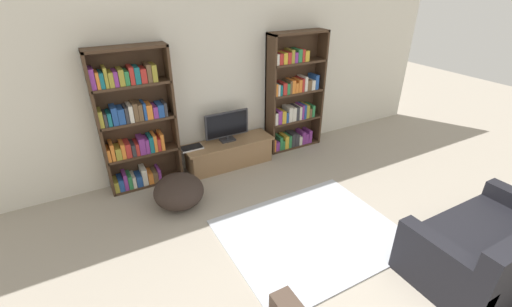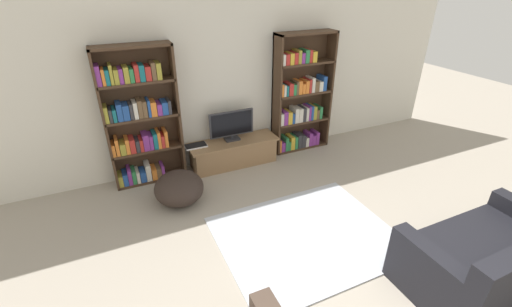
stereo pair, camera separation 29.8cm
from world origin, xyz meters
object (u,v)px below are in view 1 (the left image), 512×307
object	(u,v)px
bookshelf_right	(293,97)
couch_right_sofa	(489,249)
bookshelf_left	(135,123)
tv_stand	(229,153)
television	(227,126)
laptop	(192,148)
beanbag_ottoman	(179,191)

from	to	relation	value
bookshelf_right	couch_right_sofa	xyz separation A→B (m)	(0.11, -3.51, -0.64)
bookshelf_left	tv_stand	distance (m)	1.58
television	bookshelf_left	bearing A→B (deg)	177.15
television	couch_right_sofa	world-z (taller)	television
bookshelf_left	laptop	size ratio (longest dim) A/B	5.88
laptop	television	bearing A→B (deg)	-0.69
tv_stand	television	world-z (taller)	television
laptop	bookshelf_left	bearing A→B (deg)	175.42
bookshelf_right	laptop	distance (m)	1.97
tv_stand	television	xyz separation A→B (m)	(0.00, 0.05, 0.47)
couch_right_sofa	beanbag_ottoman	distance (m)	3.66
television	beanbag_ottoman	size ratio (longest dim) A/B	1.10
bookshelf_left	couch_right_sofa	xyz separation A→B (m)	(2.78, -3.51, -0.70)
tv_stand	couch_right_sofa	distance (m)	3.68
laptop	beanbag_ottoman	size ratio (longest dim) A/B	0.51
television	beanbag_ottoman	xyz separation A→B (m)	(-1.08, -0.76, -0.46)
bookshelf_left	laptop	xyz separation A→B (m)	(0.76, -0.06, -0.55)
laptop	beanbag_ottoman	distance (m)	0.92
bookshelf_right	couch_right_sofa	distance (m)	3.57
tv_stand	beanbag_ottoman	xyz separation A→B (m)	(-1.08, -0.71, 0.01)
bookshelf_right	beanbag_ottoman	size ratio (longest dim) A/B	3.03
couch_right_sofa	television	bearing A→B (deg)	112.25
bookshelf_left	laptop	world-z (taller)	bookshelf_left
tv_stand	beanbag_ottoman	distance (m)	1.29
tv_stand	television	distance (m)	0.48
bookshelf_left	couch_right_sofa	size ratio (longest dim) A/B	1.21
bookshelf_left	beanbag_ottoman	distance (m)	1.16
bookshelf_left	beanbag_ottoman	size ratio (longest dim) A/B	3.03
bookshelf_left	television	size ratio (longest dim) A/B	2.75
bookshelf_right	tv_stand	distance (m)	1.49
couch_right_sofa	beanbag_ottoman	bearing A→B (deg)	132.76
tv_stand	television	size ratio (longest dim) A/B	1.99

